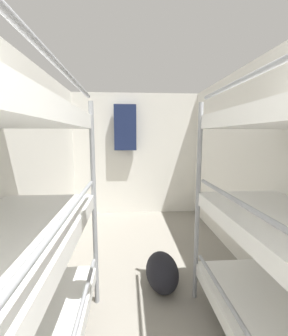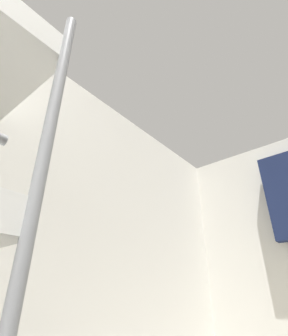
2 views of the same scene
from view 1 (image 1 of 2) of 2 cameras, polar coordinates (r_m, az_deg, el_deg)
wall_left at (r=2.45m, az=-31.77°, el=-2.24°), size 0.06×5.22×2.51m
wall_right at (r=2.63m, az=30.34°, el=-1.48°), size 0.06×5.22×2.51m
wall_back at (r=4.73m, az=-2.08°, el=3.40°), size 2.69×0.06×2.51m
duffel_bag at (r=2.71m, az=4.60°, el=-24.71°), size 0.35×0.59×0.35m
hanging_coat at (r=4.57m, az=-4.79°, el=10.18°), size 0.44×0.12×0.90m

